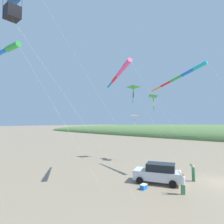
% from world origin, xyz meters
% --- Properties ---
extents(ground_plane, '(600.00, 600.00, 0.00)m').
position_xyz_m(ground_plane, '(0.00, 0.00, 0.00)').
color(ground_plane, gray).
extents(parked_car, '(3.26, 4.68, 1.85)m').
position_xyz_m(parked_car, '(4.29, -4.40, 0.95)').
color(parked_car, silver).
rests_on(parked_car, ground_plane).
extents(cooler_box, '(0.62, 0.42, 0.42)m').
position_xyz_m(cooler_box, '(6.61, -4.55, 0.21)').
color(cooler_box, blue).
rests_on(cooler_box, ground_plane).
extents(person_adult_flyer, '(0.63, 0.65, 1.82)m').
position_xyz_m(person_adult_flyer, '(5.55, -1.57, 0.99)').
color(person_adult_flyer, '#3D7F51').
rests_on(person_adult_flyer, ground_plane).
extents(person_child_grey_jacket, '(0.39, 0.49, 1.67)m').
position_xyz_m(person_child_grey_jacket, '(1.49, -2.09, 0.91)').
color(person_child_grey_jacket, '#3D7F51').
rests_on(person_child_grey_jacket, ground_plane).
extents(kite_delta_green_low_center, '(1.43, 14.37, 6.98)m').
position_xyz_m(kite_delta_green_low_center, '(-3.70, -12.56, 6.74)').
color(kite_delta_green_low_center, white).
rests_on(kite_delta_green_low_center, ground_plane).
extents(kite_box_long_streamer_right, '(7.91, 4.35, 14.07)m').
position_xyz_m(kite_box_long_streamer_right, '(16.46, -7.56, 13.03)').
color(kite_box_long_streamer_right, blue).
rests_on(kite_box_long_streamer_right, ground_plane).
extents(kite_delta_yellow_midlevel, '(4.81, 10.49, 11.88)m').
position_xyz_m(kite_delta_yellow_midlevel, '(-4.57, -13.42, 11.51)').
color(kite_delta_yellow_midlevel, green).
rests_on(kite_delta_yellow_midlevel, ground_plane).
extents(kite_windsock_rainbow_low_near, '(4.13, 11.36, 11.87)m').
position_xyz_m(kite_windsock_rainbow_low_near, '(5.51, -7.90, 11.09)').
color(kite_windsock_rainbow_low_near, '#EF4C93').
rests_on(kite_windsock_rainbow_low_near, ground_plane).
extents(kite_windsock_small_distant, '(4.17, 16.73, 14.50)m').
position_xyz_m(kite_windsock_small_distant, '(12.88, -18.69, 14.10)').
color(kite_windsock_small_distant, green).
rests_on(kite_windsock_small_distant, ground_plane).
extents(kite_windsock_striped_overhead, '(5.30, 15.58, 12.34)m').
position_xyz_m(kite_windsock_striped_overhead, '(-1.21, -3.79, 11.36)').
color(kite_windsock_striped_overhead, '#1EB7C6').
rests_on(kite_windsock_striped_overhead, ground_plane).
extents(kite_delta_blue_topmost, '(1.49, 11.93, 10.03)m').
position_xyz_m(kite_delta_blue_topmost, '(-4.51, -9.72, 9.64)').
color(kite_delta_blue_topmost, green).
rests_on(kite_delta_blue_topmost, ground_plane).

